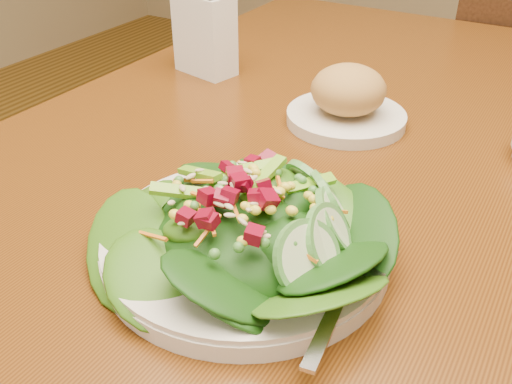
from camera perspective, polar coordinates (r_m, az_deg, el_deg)
dining_table at (r=0.82m, az=7.19°, el=-1.80°), size 0.90×1.40×0.75m
salad_plate at (r=0.55m, az=-0.19°, el=-3.92°), size 0.29×0.28×0.08m
bread_plate at (r=0.83m, az=9.13°, el=9.03°), size 0.17×0.17×0.09m
napkin_holder at (r=1.00m, az=-5.16°, el=15.64°), size 0.11×0.08×0.13m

